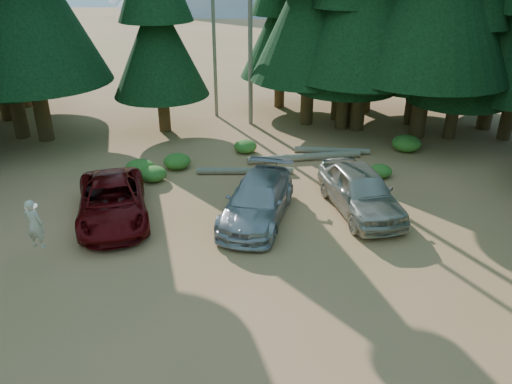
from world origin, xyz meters
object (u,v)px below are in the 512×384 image
log_left (245,171)px  log_right (304,157)px  silver_minivan_right (360,190)px  log_mid (332,151)px  red_pickup (112,201)px  frisbee_player (34,224)px  silver_minivan_center (257,200)px

log_left → log_right: bearing=29.4°
silver_minivan_right → log_mid: silver_minivan_right is taller
red_pickup → log_right: 9.37m
red_pickup → frisbee_player: 3.35m
silver_minivan_center → red_pickup: bearing=-165.7°
log_left → red_pickup: bearing=-139.6°
log_left → frisbee_player: bearing=-132.3°
silver_minivan_center → silver_minivan_right: 3.90m
frisbee_player → log_mid: (10.66, 9.16, -1.26)m
log_right → log_left: bearing=-160.1°
silver_minivan_right → log_left: silver_minivan_right is taller
silver_minivan_center → log_left: bearing=111.3°
log_mid → log_right: log_right is taller
silver_minivan_right → log_right: size_ratio=0.92×
silver_minivan_center → log_mid: bearing=74.7°
red_pickup → log_mid: size_ratio=1.43×
red_pickup → silver_minivan_center: (5.25, -0.10, 0.02)m
silver_minivan_center → frisbee_player: (-6.86, -2.75, 0.68)m
frisbee_player → log_right: 12.46m
silver_minivan_right → log_left: size_ratio=1.17×
silver_minivan_right → log_right: bearing=95.6°
frisbee_player → log_left: frisbee_player is taller
red_pickup → silver_minivan_center: silver_minivan_center is taller
red_pickup → log_left: red_pickup is taller
frisbee_player → silver_minivan_center: bearing=-143.7°
silver_minivan_center → log_right: bearing=82.3°
red_pickup → silver_minivan_right: size_ratio=1.04×
frisbee_player → log_left: 9.44m
red_pickup → frisbee_player: bearing=-133.0°
silver_minivan_right → log_left: bearing=129.5°
log_left → log_right: 3.16m
log_right → red_pickup: bearing=-152.8°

